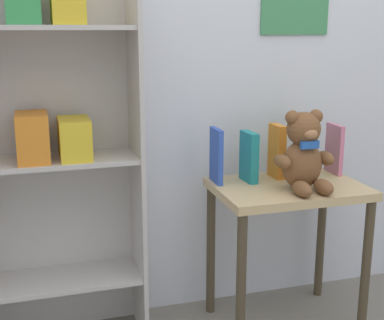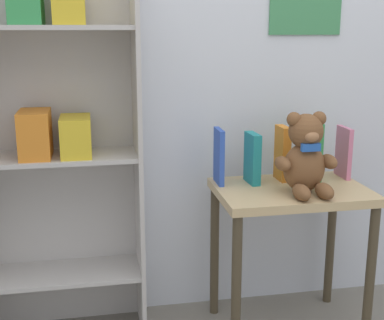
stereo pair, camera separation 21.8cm
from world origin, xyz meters
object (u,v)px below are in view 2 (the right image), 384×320
display_table (290,213)px  book_standing_green (314,150)px  book_standing_teal (252,158)px  book_standing_pink (344,152)px  book_standing_blue (219,156)px  teddy_bear (306,157)px  bookshelf_side (56,132)px  book_standing_orange (282,153)px

display_table → book_standing_green: size_ratio=2.55×
book_standing_teal → book_standing_pink: size_ratio=0.96×
book_standing_teal → book_standing_blue: bearing=169.0°
teddy_bear → book_standing_blue: 0.37m
display_table → book_standing_pink: bearing=22.8°
book_standing_blue → bookshelf_side: bearing=177.2°
bookshelf_side → book_standing_pink: 1.25m
book_standing_blue → book_standing_orange: (0.29, 0.00, 0.00)m
book_standing_teal → bookshelf_side: bearing=172.9°
display_table → book_standing_blue: book_standing_blue is taller
bookshelf_side → book_standing_orange: size_ratio=6.67×
display_table → book_standing_green: (0.14, 0.12, 0.24)m
teddy_bear → book_standing_pink: (0.26, 0.19, -0.04)m
bookshelf_side → book_standing_pink: (1.24, -0.05, -0.13)m
book_standing_teal → book_standing_green: book_standing_green is taller
book_standing_teal → book_standing_pink: 0.43m
bookshelf_side → teddy_bear: size_ratio=4.82×
display_table → book_standing_orange: 0.26m
book_standing_blue → book_standing_teal: book_standing_blue is taller
display_table → teddy_bear: 0.27m
book_standing_blue → book_standing_green: (0.43, -0.01, 0.01)m
book_standing_blue → book_standing_orange: size_ratio=0.99×
bookshelf_side → teddy_bear: 1.02m
teddy_bear → book_standing_blue: teddy_bear is taller
teddy_bear → book_standing_orange: 0.20m
display_table → book_standing_teal: 0.28m
book_standing_orange → book_standing_green: 0.14m
book_standing_orange → book_standing_pink: 0.29m
teddy_bear → book_standing_blue: bearing=147.4°
display_table → book_standing_teal: size_ratio=3.00×
display_table → book_standing_blue: size_ratio=2.75×
teddy_bear → book_standing_green: teddy_bear is taller
bookshelf_side → book_standing_teal: bookshelf_side is taller
book_standing_orange → book_standing_green: bearing=-3.5°
teddy_bear → book_standing_pink: size_ratio=1.46×
book_standing_orange → book_standing_pink: size_ratio=1.05×
teddy_bear → book_standing_green: size_ratio=1.29×
book_standing_pink → book_standing_orange: bearing=179.7°
book_standing_pink → book_standing_green: bearing=-179.1°
book_standing_blue → book_standing_teal: size_ratio=1.09×
teddy_bear → book_standing_orange: size_ratio=1.38×
book_standing_teal → book_standing_pink: (0.43, 0.02, 0.00)m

